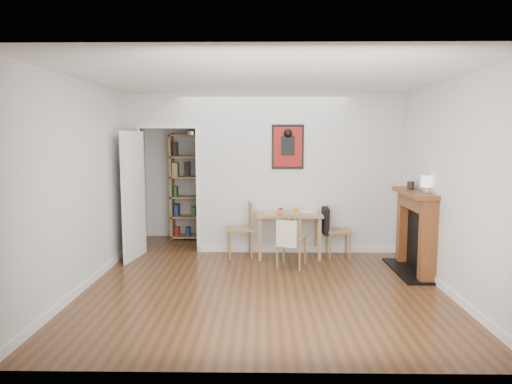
{
  "coord_description": "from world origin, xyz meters",
  "views": [
    {
      "loc": [
        -0.01,
        -6.09,
        1.89
      ],
      "look_at": [
        -0.1,
        0.6,
        1.1
      ],
      "focal_mm": 32.0,
      "sensor_mm": 36.0,
      "label": 1
    }
  ],
  "objects_px": {
    "chair_left": "(240,229)",
    "fireplace": "(416,229)",
    "chair_front": "(291,237)",
    "mantel_lamp": "(427,182)",
    "ceramic_jar_a": "(411,186)",
    "orange_fruit": "(295,209)",
    "red_glass": "(281,211)",
    "bookshelf": "(193,187)",
    "chair_right": "(337,230)",
    "notebook": "(308,212)",
    "ceramic_jar_b": "(411,185)",
    "dining_table": "(289,218)"
  },
  "relations": [
    {
      "from": "chair_front",
      "to": "chair_right",
      "type": "bearing_deg",
      "value": 38.64
    },
    {
      "from": "bookshelf",
      "to": "red_glass",
      "type": "xyz_separation_m",
      "value": [
        1.59,
        -1.44,
        -0.22
      ]
    },
    {
      "from": "chair_left",
      "to": "chair_right",
      "type": "bearing_deg",
      "value": 1.41
    },
    {
      "from": "chair_front",
      "to": "fireplace",
      "type": "bearing_deg",
      "value": -7.53
    },
    {
      "from": "bookshelf",
      "to": "ceramic_jar_a",
      "type": "xyz_separation_m",
      "value": [
        3.41,
        -2.01,
        0.24
      ]
    },
    {
      "from": "chair_right",
      "to": "red_glass",
      "type": "height_order",
      "value": "chair_right"
    },
    {
      "from": "ceramic_jar_b",
      "to": "chair_front",
      "type": "bearing_deg",
      "value": -177.48
    },
    {
      "from": "dining_table",
      "to": "ceramic_jar_a",
      "type": "height_order",
      "value": "ceramic_jar_a"
    },
    {
      "from": "chair_right",
      "to": "mantel_lamp",
      "type": "relative_size",
      "value": 3.48
    },
    {
      "from": "fireplace",
      "to": "red_glass",
      "type": "relative_size",
      "value": 12.68
    },
    {
      "from": "chair_left",
      "to": "fireplace",
      "type": "relative_size",
      "value": 0.71
    },
    {
      "from": "red_glass",
      "to": "mantel_lamp",
      "type": "bearing_deg",
      "value": -27.72
    },
    {
      "from": "chair_front",
      "to": "ceramic_jar_a",
      "type": "xyz_separation_m",
      "value": [
        1.68,
        -0.1,
        0.78
      ]
    },
    {
      "from": "red_glass",
      "to": "ceramic_jar_b",
      "type": "bearing_deg",
      "value": -11.78
    },
    {
      "from": "fireplace",
      "to": "ceramic_jar_a",
      "type": "xyz_separation_m",
      "value": [
        -0.06,
        0.13,
        0.6
      ]
    },
    {
      "from": "red_glass",
      "to": "ceramic_jar_b",
      "type": "xyz_separation_m",
      "value": [
        1.89,
        -0.39,
        0.46
      ]
    },
    {
      "from": "mantel_lamp",
      "to": "fireplace",
      "type": "bearing_deg",
      "value": 92.21
    },
    {
      "from": "chair_left",
      "to": "orange_fruit",
      "type": "bearing_deg",
      "value": 9.21
    },
    {
      "from": "chair_front",
      "to": "notebook",
      "type": "relative_size",
      "value": 3.29
    },
    {
      "from": "orange_fruit",
      "to": "ceramic_jar_a",
      "type": "bearing_deg",
      "value": -27.79
    },
    {
      "from": "fireplace",
      "to": "orange_fruit",
      "type": "distance_m",
      "value": 1.9
    },
    {
      "from": "chair_right",
      "to": "ceramic_jar_a",
      "type": "bearing_deg",
      "value": -38.49
    },
    {
      "from": "mantel_lamp",
      "to": "ceramic_jar_b",
      "type": "bearing_deg",
      "value": 90.35
    },
    {
      "from": "fireplace",
      "to": "ceramic_jar_a",
      "type": "height_order",
      "value": "ceramic_jar_a"
    },
    {
      "from": "mantel_lamp",
      "to": "ceramic_jar_a",
      "type": "xyz_separation_m",
      "value": [
        -0.07,
        0.42,
        -0.09
      ]
    },
    {
      "from": "chair_right",
      "to": "chair_front",
      "type": "relative_size",
      "value": 0.94
    },
    {
      "from": "chair_left",
      "to": "chair_right",
      "type": "distance_m",
      "value": 1.56
    },
    {
      "from": "ceramic_jar_b",
      "to": "chair_right",
      "type": "bearing_deg",
      "value": 150.97
    },
    {
      "from": "chair_right",
      "to": "ceramic_jar_b",
      "type": "relative_size",
      "value": 7.55
    },
    {
      "from": "dining_table",
      "to": "chair_left",
      "type": "bearing_deg",
      "value": -177.15
    },
    {
      "from": "chair_right",
      "to": "notebook",
      "type": "xyz_separation_m",
      "value": [
        -0.46,
        0.09,
        0.29
      ]
    },
    {
      "from": "notebook",
      "to": "ceramic_jar_a",
      "type": "xyz_separation_m",
      "value": [
        1.37,
        -0.81,
        0.51
      ]
    },
    {
      "from": "chair_right",
      "to": "fireplace",
      "type": "xyz_separation_m",
      "value": [
        0.97,
        -0.85,
        0.19
      ]
    },
    {
      "from": "red_glass",
      "to": "bookshelf",
      "type": "bearing_deg",
      "value": 137.95
    },
    {
      "from": "ceramic_jar_a",
      "to": "orange_fruit",
      "type": "bearing_deg",
      "value": 152.21
    },
    {
      "from": "dining_table",
      "to": "red_glass",
      "type": "height_order",
      "value": "red_glass"
    },
    {
      "from": "ceramic_jar_a",
      "to": "chair_front",
      "type": "bearing_deg",
      "value": 176.52
    },
    {
      "from": "ceramic_jar_a",
      "to": "mantel_lamp",
      "type": "bearing_deg",
      "value": -80.13
    },
    {
      "from": "fireplace",
      "to": "mantel_lamp",
      "type": "bearing_deg",
      "value": -87.79
    },
    {
      "from": "chair_left",
      "to": "ceramic_jar_a",
      "type": "relative_size",
      "value": 7.45
    },
    {
      "from": "chair_front",
      "to": "fireplace",
      "type": "relative_size",
      "value": 0.69
    },
    {
      "from": "chair_left",
      "to": "fireplace",
      "type": "height_order",
      "value": "fireplace"
    },
    {
      "from": "orange_fruit",
      "to": "fireplace",
      "type": "bearing_deg",
      "value": -30.35
    },
    {
      "from": "fireplace",
      "to": "notebook",
      "type": "distance_m",
      "value": 1.72
    },
    {
      "from": "chair_left",
      "to": "chair_front",
      "type": "xyz_separation_m",
      "value": [
        0.78,
        -0.58,
        -0.0
      ]
    },
    {
      "from": "dining_table",
      "to": "bookshelf",
      "type": "relative_size",
      "value": 0.52
    },
    {
      "from": "bookshelf",
      "to": "red_glass",
      "type": "distance_m",
      "value": 2.15
    },
    {
      "from": "chair_front",
      "to": "mantel_lamp",
      "type": "distance_m",
      "value": 2.02
    },
    {
      "from": "mantel_lamp",
      "to": "orange_fruit",
      "type": "bearing_deg",
      "value": 142.78
    },
    {
      "from": "notebook",
      "to": "ceramic_jar_b",
      "type": "bearing_deg",
      "value": -23.63
    }
  ]
}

